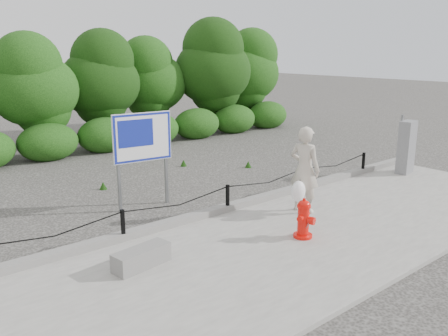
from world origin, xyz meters
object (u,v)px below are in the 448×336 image
fire_hydrant (304,219)px  concrete_block (142,257)px  advertising_sign (142,142)px  pedestrian (304,171)px  utility_cabinet (406,147)px

fire_hydrant → concrete_block: (-2.94, 0.87, -0.20)m
fire_hydrant → advertising_sign: advertising_sign is taller
advertising_sign → pedestrian: bearing=-40.5°
pedestrian → advertising_sign: size_ratio=0.86×
utility_cabinet → advertising_sign: 7.46m
pedestrian → concrete_block: bearing=77.7°
concrete_block → advertising_sign: (1.67, 2.72, 1.29)m
fire_hydrant → advertising_sign: size_ratio=0.35×
utility_cabinet → advertising_sign: (-7.06, 2.30, 0.70)m
concrete_block → advertising_sign: size_ratio=0.45×
utility_cabinet → advertising_sign: bearing=152.9°
concrete_block → advertising_sign: advertising_sign is taller
fire_hydrant → utility_cabinet: size_ratio=0.46×
pedestrian → utility_cabinet: size_ratio=1.14×
fire_hydrant → advertising_sign: (-1.27, 3.58, 1.08)m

